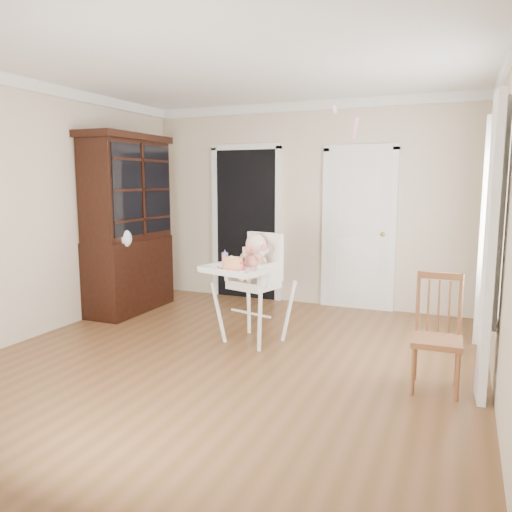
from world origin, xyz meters
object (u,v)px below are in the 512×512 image
at_px(dining_chair, 437,337).
at_px(cake, 232,264).
at_px(high_chair, 253,274).
at_px(china_cabinet, 128,224).
at_px(sippy_cup, 225,258).

bearing_deg(dining_chair, cake, 170.74).
distance_m(high_chair, china_cabinet, 2.10).
xyz_separation_m(sippy_cup, dining_chair, (2.12, -0.49, -0.44)).
xyz_separation_m(cake, china_cabinet, (-1.88, 0.87, 0.26)).
height_order(high_chair, cake, high_chair).
bearing_deg(cake, sippy_cup, 129.67).
bearing_deg(china_cabinet, cake, -24.82).
bearing_deg(china_cabinet, dining_chair, -16.38).
bearing_deg(high_chair, dining_chair, -1.14).
bearing_deg(china_cabinet, high_chair, -16.19).
distance_m(high_chair, sippy_cup, 0.34).
bearing_deg(sippy_cup, china_cabinet, 159.52).
height_order(high_chair, sippy_cup, high_chair).
bearing_deg(high_chair, china_cabinet, 179.25).
relative_size(sippy_cup, dining_chair, 0.17).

